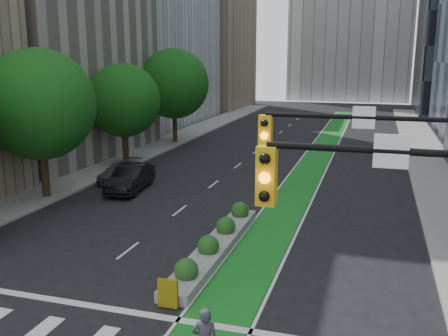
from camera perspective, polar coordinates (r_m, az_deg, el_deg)
The scene contains 12 objects.
ground at distance 16.58m, azimuth -12.97°, elevation -17.64°, with size 160.00×160.00×0.00m, color black.
sidewalk_left at distance 42.75m, azimuth -10.17°, elevation 1.43°, with size 3.60×90.00×0.15m, color gray.
sidewalk_right at distance 38.42m, azimuth 23.03°, elevation -0.67°, with size 3.60×90.00×0.15m, color gray.
bike_lane_paint at distance 43.31m, azimuth 10.74°, elevation 1.46°, with size 2.20×70.00×0.01m, color #167C20.
building_tan_far at distance 83.08m, azimuth -2.47°, elevation 15.95°, with size 14.00×16.00×26.00m, color tan.
tree_mid at distance 30.61m, azimuth -20.35°, elevation 6.82°, with size 6.40×6.40×8.78m.
tree_midfar at distance 39.07m, azimuth -11.40°, elevation 7.55°, with size 5.60×5.60×7.76m.
tree_far at distance 48.04m, azimuth -5.74°, elevation 9.55°, with size 6.60×6.60×9.00m.
signal_right at distance 13.27m, azimuth 21.65°, elevation -3.44°, with size 5.82×0.51×7.20m.
median_planter at distance 21.79m, azimuth -0.92°, elevation -8.60°, with size 1.20×10.26×1.10m.
parked_car_left_mid at distance 31.77m, azimuth -10.64°, elevation -1.13°, with size 1.71×4.92×1.62m, color black.
parked_car_left_far at distance 34.51m, azimuth -11.79°, elevation -0.39°, with size 1.75×4.31×1.25m, color #545759.
Camera 1 is at (7.45, -12.28, 8.29)m, focal length 40.00 mm.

